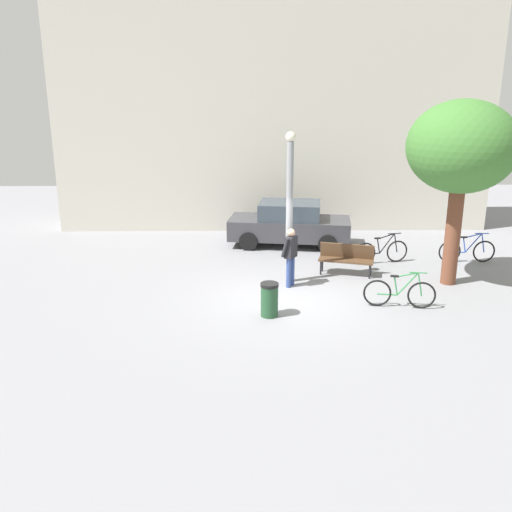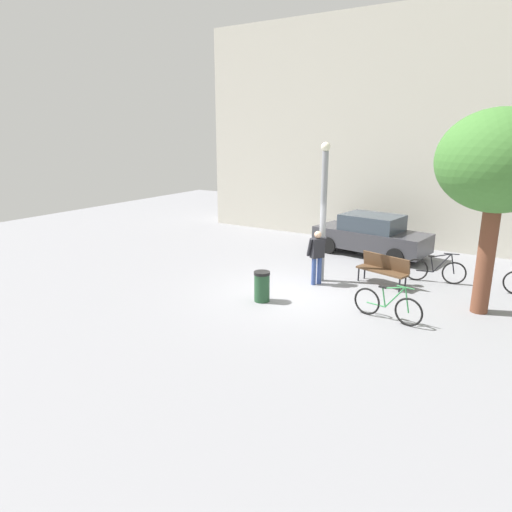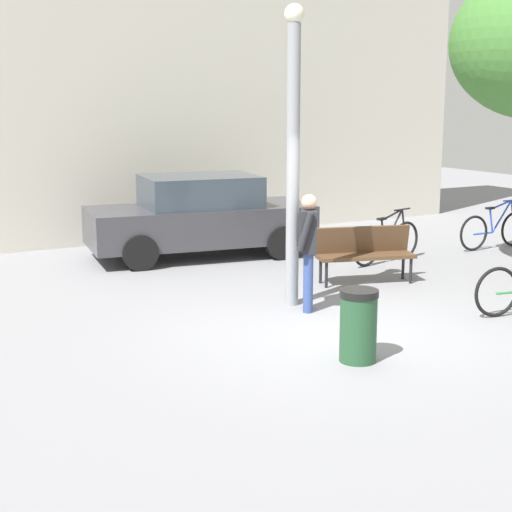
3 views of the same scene
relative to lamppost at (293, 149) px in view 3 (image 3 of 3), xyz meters
The scene contains 9 objects.
ground_plane 2.73m from the lamppost, 95.10° to the right, with size 36.00×36.00×0.00m, color gray.
building_facade 7.33m from the lamppost, 91.10° to the left, with size 16.56×2.00×9.19m, color beige.
lamppost is the anchor object (origin of this frame).
person_by_lamppost 1.37m from the lamppost, 86.78° to the right, with size 0.51×0.62×1.67m.
park_bench 2.56m from the lamppost, 19.73° to the left, with size 1.67×0.91×0.92m.
bicycle_black 4.00m from the lamppost, 29.09° to the left, with size 1.78×0.42×0.97m.
bicycle_blue 6.39m from the lamppost, 16.81° to the left, with size 1.81×0.08×0.97m.
parked_car_charcoal 4.16m from the lamppost, 85.37° to the left, with size 4.40×2.28×1.55m.
trash_bin 3.19m from the lamppost, 104.35° to the right, with size 0.45×0.45×0.85m.
Camera 3 is at (-5.67, -8.00, 2.98)m, focal length 54.80 mm.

